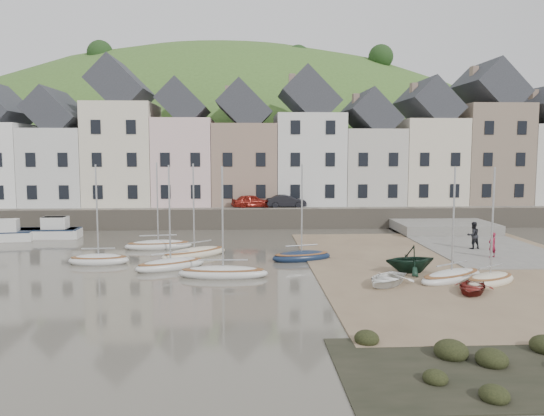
{
  "coord_description": "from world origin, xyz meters",
  "views": [
    {
      "loc": [
        -1.87,
        -31.36,
        6.93
      ],
      "look_at": [
        0.0,
        6.0,
        3.0
      ],
      "focal_mm": 36.11,
      "sensor_mm": 36.0,
      "label": 1
    }
  ],
  "objects": [
    {
      "name": "motorboat_0",
      "position": [
        -17.58,
        12.56,
        0.58
      ],
      "size": [
        5.45,
        1.79,
        1.7
      ],
      "color": "silver",
      "rests_on": "ground"
    },
    {
      "name": "sailboat_0",
      "position": [
        -8.03,
        7.36,
        0.26
      ],
      "size": [
        4.86,
        2.17,
        6.32
      ],
      "color": "silver",
      "rests_on": "ground"
    },
    {
      "name": "seawall",
      "position": [
        0.0,
        17.0,
        0.9
      ],
      "size": [
        70.0,
        1.2,
        1.8
      ],
      "primitive_type": "cube",
      "color": "slate",
      "rests_on": "ground"
    },
    {
      "name": "sailboat_7",
      "position": [
        10.87,
        -4.09,
        0.27
      ],
      "size": [
        3.79,
        3.12,
        6.32
      ],
      "color": "beige",
      "rests_on": "ground"
    },
    {
      "name": "beach",
      "position": [
        11.0,
        0.0,
        0.03
      ],
      "size": [
        18.0,
        26.0,
        0.06
      ],
      "primitive_type": "cube",
      "color": "brown",
      "rests_on": "ground"
    },
    {
      "name": "ground",
      "position": [
        0.0,
        0.0,
        0.0
      ],
      "size": [
        160.0,
        160.0,
        0.0
      ],
      "primitive_type": "plane",
      "color": "#4E493D",
      "rests_on": "ground"
    },
    {
      "name": "quay_street",
      "position": [
        0.0,
        20.5,
        1.55
      ],
      "size": [
        70.0,
        7.0,
        0.1
      ],
      "primitive_type": "cube",
      "color": "slate",
      "rests_on": "quay_land"
    },
    {
      "name": "car_right",
      "position": [
        2.03,
        19.5,
        2.21
      ],
      "size": [
        3.74,
        1.45,
        1.22
      ],
      "primitive_type": "imported",
      "rotation": [
        0.0,
        0.0,
        1.62
      ],
      "color": "black",
      "rests_on": "quay_street"
    },
    {
      "name": "quay_land",
      "position": [
        0.0,
        32.0,
        0.75
      ],
      "size": [
        90.0,
        30.0,
        1.5
      ],
      "primitive_type": "cube",
      "color": "#3F5F26",
      "rests_on": "ground"
    },
    {
      "name": "sailboat_1",
      "position": [
        -10.88,
        2.24,
        0.27
      ],
      "size": [
        3.72,
        1.61,
        6.32
      ],
      "color": "silver",
      "rests_on": "ground"
    },
    {
      "name": "shore_rocks",
      "position": [
        7.7,
        -14.86,
        0.15
      ],
      "size": [
        14.0,
        6.06,
        0.77
      ],
      "color": "black",
      "rests_on": "ground"
    },
    {
      "name": "rowboat_red",
      "position": [
        9.12,
        -5.92,
        0.33
      ],
      "size": [
        2.91,
        3.19,
        0.54
      ],
      "primitive_type": "imported",
      "rotation": [
        0.0,
        0.0,
        -0.52
      ],
      "color": "maroon",
      "rests_on": "beach"
    },
    {
      "name": "sailboat_2",
      "position": [
        -5.19,
        4.15,
        0.26
      ],
      "size": [
        4.75,
        4.26,
        6.32
      ],
      "color": "beige",
      "rests_on": "ground"
    },
    {
      "name": "hillside",
      "position": [
        -5.0,
        60.0,
        -17.99
      ],
      "size": [
        134.4,
        84.0,
        84.0
      ],
      "color": "#3F5F26",
      "rests_on": "ground"
    },
    {
      "name": "townhouse_terrace",
      "position": [
        1.76,
        24.0,
        7.32
      ],
      "size": [
        61.05,
        8.0,
        13.93
      ],
      "color": "white",
      "rests_on": "quay_land"
    },
    {
      "name": "person_red",
      "position": [
        13.95,
        2.41,
        0.93
      ],
      "size": [
        0.7,
        0.6,
        1.61
      ],
      "primitive_type": "imported",
      "rotation": [
        0.0,
        0.0,
        3.57
      ],
      "color": "maroon",
      "rests_on": "slipway"
    },
    {
      "name": "car_left",
      "position": [
        -1.24,
        19.5,
        2.23
      ],
      "size": [
        3.97,
        2.49,
        1.26
      ],
      "primitive_type": "imported",
      "rotation": [
        0.0,
        0.0,
        1.86
      ],
      "color": "maroon",
      "rests_on": "quay_street"
    },
    {
      "name": "motorboat_2",
      "position": [
        -17.57,
        12.44,
        0.58
      ],
      "size": [
        4.95,
        1.77,
        1.7
      ],
      "color": "silver",
      "rests_on": "ground"
    },
    {
      "name": "sailboat_3",
      "position": [
        -6.26,
        0.58,
        0.26
      ],
      "size": [
        4.5,
        3.56,
        6.32
      ],
      "color": "silver",
      "rests_on": "ground"
    },
    {
      "name": "rowboat_white",
      "position": [
        5.39,
        -4.16,
        0.38
      ],
      "size": [
        3.66,
        3.8,
        0.64
      ],
      "primitive_type": "imported",
      "rotation": [
        0.0,
        0.0,
        -0.68
      ],
      "color": "white",
      "rests_on": "beach"
    },
    {
      "name": "sailboat_6",
      "position": [
        9.13,
        -3.29,
        0.26
      ],
      "size": [
        4.68,
        3.7,
        6.32
      ],
      "color": "silver",
      "rests_on": "ground"
    },
    {
      "name": "rowboat_green",
      "position": [
        7.45,
        -1.38,
        0.84
      ],
      "size": [
        3.35,
        3.03,
        1.55
      ],
      "primitive_type": "imported",
      "rotation": [
        0.0,
        0.0,
        -1.39
      ],
      "color": "black",
      "rests_on": "beach"
    },
    {
      "name": "person_dark",
      "position": [
        14.01,
        5.51,
        1.06
      ],
      "size": [
        1.06,
        0.9,
        1.89
      ],
      "primitive_type": "imported",
      "rotation": [
        0.0,
        0.0,
        3.37
      ],
      "color": "black",
      "rests_on": "slipway"
    },
    {
      "name": "slipway",
      "position": [
        15.0,
        8.0,
        0.06
      ],
      "size": [
        8.0,
        18.0,
        0.12
      ],
      "primitive_type": "cube",
      "color": "slate",
      "rests_on": "ground"
    },
    {
      "name": "sailboat_4",
      "position": [
        -3.09,
        -1.69,
        0.26
      ],
      "size": [
        5.04,
        1.75,
        6.32
      ],
      "color": "silver",
      "rests_on": "ground"
    },
    {
      "name": "sailboat_5",
      "position": [
        1.72,
        2.71,
        0.27
      ],
      "size": [
        4.2,
        2.54,
        6.32
      ],
      "color": "#122039",
      "rests_on": "ground"
    }
  ]
}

